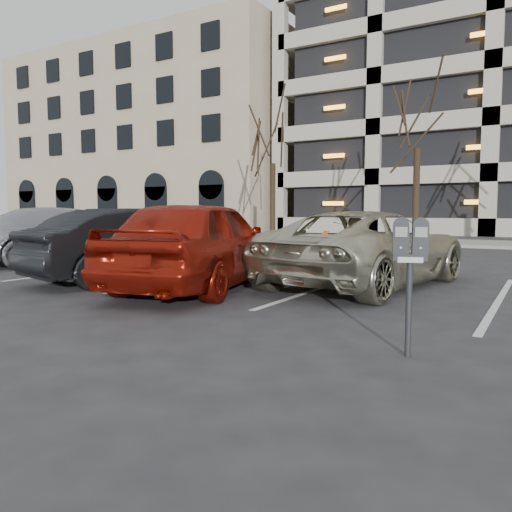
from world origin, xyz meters
name	(u,v)px	position (x,y,z in m)	size (l,w,h in m)	color
ground	(359,318)	(0.00, 0.00, 0.00)	(140.00, 140.00, 0.00)	#28282B
sidewalk	(491,244)	(0.00, 16.00, 0.06)	(80.00, 4.00, 0.12)	gray
stall_lines	(326,286)	(-1.40, 2.30, 0.01)	(16.90, 5.20, 0.00)	silver
office_building	(173,145)	(-28.00, 29.92, 7.49)	(26.00, 16.20, 15.00)	gray
tree_a	(273,117)	(-10.00, 16.00, 6.03)	(3.67, 3.67, 8.34)	black
tree_b	(419,89)	(-3.00, 16.00, 6.49)	(3.95, 3.95, 8.98)	black
parking_meter	(410,253)	(0.94, -1.39, 0.96)	(0.34, 0.21, 1.25)	black
suv_silver	(368,248)	(-0.81, 2.81, 0.68)	(2.93, 5.14, 1.36)	beige
car_red	(201,244)	(-3.20, 0.97, 0.78)	(1.85, 4.59, 1.56)	maroon
car_dark	(135,244)	(-5.02, 1.24, 0.70)	(1.48, 4.24, 1.40)	black
car_silver	(70,235)	(-8.78, 2.75, 0.73)	(2.03, 5.00, 1.45)	#B2B3BA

